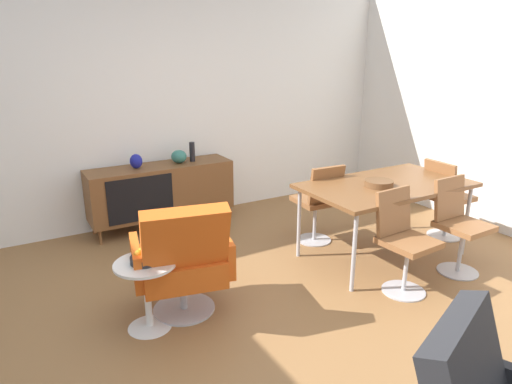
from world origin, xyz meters
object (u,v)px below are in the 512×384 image
vase_sculptural_dark (192,152)px  dining_chair_front_right (458,222)px  dining_chair_far_end (445,196)px  side_table_round (147,288)px  wooden_bowl_on_table (379,183)px  lounge_chair_red (183,259)px  dining_chair_back_left (319,200)px  vase_cobalt (136,161)px  dining_chair_front_left (403,238)px  vase_ceramic_small (179,157)px  fruit_bowl (145,257)px  dining_table (386,188)px  sideboard (161,190)px

vase_sculptural_dark → dining_chair_front_right: bearing=-56.8°
dining_chair_far_end → vase_sculptural_dark: bearing=139.1°
dining_chair_far_end → side_table_round: dining_chair_far_end is taller
wooden_bowl_on_table → lounge_chair_red: (-1.92, 0.02, -0.30)m
wooden_bowl_on_table → dining_chair_back_left: size_ratio=0.30×
vase_cobalt → wooden_bowl_on_table: size_ratio=0.60×
wooden_bowl_on_table → dining_chair_front_left: dining_chair_front_left is taller
dining_chair_back_left → lounge_chair_red: size_ratio=0.90×
vase_ceramic_small → dining_chair_far_end: vase_ceramic_small is taller
fruit_bowl → dining_table: bearing=1.1°
wooden_bowl_on_table → dining_chair_far_end: (1.03, 0.04, -0.30)m
sideboard → dining_chair_front_right: dining_chair_front_right is taller
sideboard → vase_ceramic_small: vase_ceramic_small is taller
vase_ceramic_small → side_table_round: bearing=-117.8°
lounge_chair_red → side_table_round: lounge_chair_red is taller
vase_sculptural_dark → dining_chair_back_left: size_ratio=0.26×
vase_cobalt → dining_chair_front_right: size_ratio=0.18×
dining_table → side_table_round: 2.38m
dining_chair_front_right → side_table_round: dining_chair_front_right is taller
dining_chair_front_right → fruit_bowl: size_ratio=4.28×
dining_chair_back_left → fruit_bowl: dining_chair_back_left is taller
wooden_bowl_on_table → dining_chair_back_left: 0.70m
vase_ceramic_small → lounge_chair_red: (-0.69, -1.84, -0.33)m
vase_cobalt → fruit_bowl: (-0.49, -1.86, -0.23)m
wooden_bowl_on_table → side_table_round: 2.26m
wooden_bowl_on_table → dining_chair_back_left: dining_chair_back_left is taller
sideboard → lounge_chair_red: (-0.46, -1.84, 0.03)m
wooden_bowl_on_table → fruit_bowl: bearing=-179.9°
wooden_bowl_on_table → dining_chair_front_right: (0.49, -0.52, -0.30)m
sideboard → side_table_round: (-0.75, -1.86, -0.12)m
dining_chair_front_left → fruit_bowl: dining_chair_front_left is taller
vase_ceramic_small → dining_table: 2.28m
dining_chair_far_end → fruit_bowl: (-3.24, -0.05, 0.09)m
dining_chair_far_end → side_table_round: 3.25m
dining_chair_front_left → vase_sculptural_dark: bearing=109.8°
sideboard → dining_chair_front_right: 3.08m
dining_chair_far_end → lounge_chair_red: size_ratio=0.90×
sideboard → dining_chair_back_left: (1.25, -1.26, 0.03)m
vase_cobalt → wooden_bowl_on_table: 2.53m
sideboard → dining_chair_front_left: dining_chair_front_left is taller
sideboard → lounge_chair_red: lounge_chair_red is taller
dining_chair_far_end → wooden_bowl_on_table: bearing=-177.8°
vase_ceramic_small → dining_chair_front_right: vase_ceramic_small is taller
vase_cobalt → vase_sculptural_dark: size_ratio=0.71×
lounge_chair_red → dining_chair_front_left: bearing=-17.6°
vase_ceramic_small → dining_chair_front_left: size_ratio=0.20×
lounge_chair_red → side_table_round: size_ratio=1.82×
sideboard → wooden_bowl_on_table: wooden_bowl_on_table is taller
dining_chair_front_left → dining_chair_front_right: bearing=0.0°
vase_ceramic_small → wooden_bowl_on_table: (1.23, -1.86, -0.02)m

